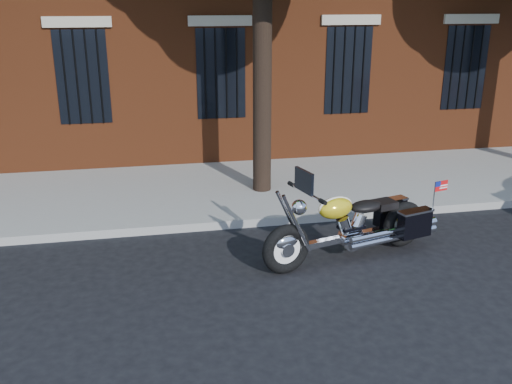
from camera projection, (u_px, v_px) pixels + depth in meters
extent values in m
plane|color=black|center=(268.00, 259.00, 8.81)|extent=(120.00, 120.00, 0.00)
cube|color=gray|center=(252.00, 222.00, 10.06)|extent=(40.00, 0.16, 0.15)
cube|color=gray|center=(235.00, 189.00, 11.81)|extent=(40.00, 3.60, 0.15)
cube|color=black|center=(221.00, 74.00, 12.84)|extent=(1.10, 0.14, 2.00)
cube|color=#B2A893|center=(220.00, 21.00, 12.44)|extent=(1.40, 0.20, 0.22)
cylinder|color=black|center=(221.00, 74.00, 12.76)|extent=(0.04, 0.04, 2.00)
cylinder|color=black|center=(262.00, 72.00, 10.78)|extent=(0.36, 0.36, 5.00)
torus|color=black|center=(286.00, 249.00, 8.24)|extent=(0.78, 0.36, 0.76)
torus|color=black|center=(403.00, 224.00, 9.14)|extent=(0.78, 0.36, 0.76)
cylinder|color=white|center=(286.00, 249.00, 8.24)|extent=(0.56, 0.21, 0.57)
cylinder|color=white|center=(403.00, 224.00, 9.14)|extent=(0.56, 0.21, 0.57)
ellipsoid|color=white|center=(286.00, 242.00, 8.20)|extent=(0.42, 0.24, 0.22)
ellipsoid|color=yellow|center=(404.00, 216.00, 9.09)|extent=(0.43, 0.26, 0.22)
cube|color=white|center=(348.00, 237.00, 8.69)|extent=(1.67, 0.56, 0.09)
cylinder|color=white|center=(350.00, 238.00, 8.73)|extent=(0.40, 0.29, 0.36)
cylinder|color=white|center=(389.00, 236.00, 8.79)|extent=(1.39, 0.47, 0.10)
ellipsoid|color=yellow|center=(335.00, 208.00, 8.42)|extent=(0.63, 0.46, 0.32)
ellipsoid|color=black|center=(366.00, 206.00, 8.68)|extent=(0.61, 0.46, 0.17)
cube|color=black|center=(390.00, 211.00, 9.33)|extent=(0.57, 0.32, 0.43)
cube|color=black|center=(415.00, 223.00, 8.83)|extent=(0.57, 0.32, 0.43)
cylinder|color=white|center=(306.00, 193.00, 8.10)|extent=(0.27, 0.86, 0.04)
sphere|color=white|center=(299.00, 207.00, 8.12)|extent=(0.28, 0.28, 0.23)
cube|color=black|center=(304.00, 181.00, 8.03)|extent=(0.16, 0.45, 0.32)
cube|color=red|center=(441.00, 186.00, 8.79)|extent=(0.25, 0.08, 0.16)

